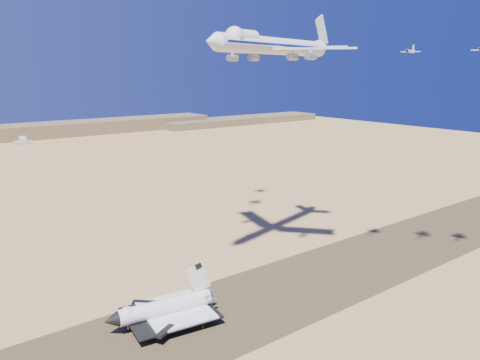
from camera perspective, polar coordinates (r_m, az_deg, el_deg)
ground at (r=180.19m, az=-1.82°, el=-15.92°), size 1200.00×1200.00×0.00m
runway at (r=180.17m, az=-1.82°, el=-15.92°), size 600.00×50.00×0.06m
ridgeline at (r=678.90m, az=-23.88°, el=5.24°), size 960.00×90.00×18.00m
shuttle at (r=173.61m, az=-9.20°, el=-15.27°), size 40.86×28.64×20.08m
carrier_747 at (r=199.99m, az=3.91°, el=16.02°), size 87.50×65.75×21.80m
crew_a at (r=173.78m, az=-5.36°, el=-16.78°), size 0.69×0.81×1.88m
crew_b at (r=170.42m, az=-4.57°, el=-17.45°), size 0.70×0.92×1.68m
crew_c at (r=174.32m, az=-5.96°, el=-16.70°), size 1.18×1.08×1.82m
chase_jet_a at (r=202.28m, az=20.04°, el=14.56°), size 13.32×7.85×3.42m
chase_jet_d at (r=249.51m, az=0.54°, el=15.40°), size 15.29×8.88×3.89m
chase_jet_e at (r=279.32m, az=1.36°, el=15.61°), size 13.73×7.72×3.45m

